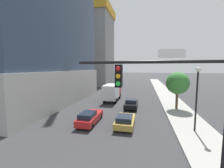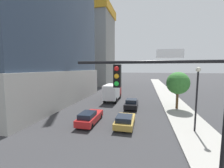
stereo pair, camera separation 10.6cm
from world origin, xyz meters
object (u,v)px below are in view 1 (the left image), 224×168
object	(u,v)px
street_tree	(178,83)
car_red	(90,117)
traffic_light_pole	(176,98)
construction_building	(90,43)
car_black	(131,104)
box_truck	(112,92)
car_gold	(125,121)
street_lamp	(197,90)

from	to	relation	value
street_tree	car_red	xyz separation A→B (m)	(-10.73, -8.18, -3.28)
traffic_light_pole	street_tree	size ratio (longest dim) A/B	1.25
construction_building	car_red	size ratio (longest dim) A/B	8.10
construction_building	car_black	bearing A→B (deg)	-59.43
construction_building	box_truck	xyz separation A→B (m)	(14.42, -26.82, -13.74)
box_truck	construction_building	bearing A→B (deg)	118.26
car_gold	box_truck	size ratio (longest dim) A/B	0.61
traffic_light_pole	box_truck	bearing A→B (deg)	109.85
traffic_light_pole	box_truck	world-z (taller)	traffic_light_pole
street_lamp	box_truck	bearing A→B (deg)	132.64
street_tree	box_truck	distance (m)	11.53
street_lamp	car_black	distance (m)	10.58
street_lamp	car_gold	bearing A→B (deg)	-179.22
car_black	car_red	world-z (taller)	car_black
car_black	car_gold	xyz separation A→B (m)	(0.00, -7.45, -0.06)
car_black	construction_building	bearing A→B (deg)	120.57
street_lamp	car_black	xyz separation A→B (m)	(-6.79, 7.36, -3.42)
traffic_light_pole	car_red	size ratio (longest dim) A/B	1.50
traffic_light_pole	car_red	distance (m)	11.92
traffic_light_pole	car_red	xyz separation A→B (m)	(-7.29, 8.43, -4.22)
street_tree	traffic_light_pole	bearing A→B (deg)	-101.68
car_black	car_red	distance (m)	8.42
traffic_light_pole	street_lamp	bearing A→B (deg)	67.55
car_black	box_truck	distance (m)	6.02
car_gold	street_tree	bearing A→B (deg)	50.73
street_tree	car_gold	xyz separation A→B (m)	(-6.72, -8.22, -3.33)
traffic_light_pole	car_red	world-z (taller)	traffic_light_pole
construction_building	street_tree	xyz separation A→B (m)	(25.15, -30.42, -11.53)
construction_building	car_gold	xyz separation A→B (m)	(18.43, -38.64, -14.86)
construction_building	traffic_light_pole	bearing A→B (deg)	-65.21
box_truck	car_red	bearing A→B (deg)	-90.00
car_gold	car_black	bearing A→B (deg)	90.00
street_lamp	street_tree	xyz separation A→B (m)	(-0.07, 8.13, -0.16)
construction_building	car_red	world-z (taller)	construction_building
street_lamp	box_truck	distance (m)	16.12
street_lamp	street_tree	bearing A→B (deg)	90.50
car_gold	construction_building	bearing A→B (deg)	115.49
traffic_light_pole	street_tree	world-z (taller)	traffic_light_pole
construction_building	car_gold	bearing A→B (deg)	-64.51
car_black	box_truck	world-z (taller)	box_truck
street_lamp	car_gold	distance (m)	7.64
car_red	box_truck	distance (m)	11.83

